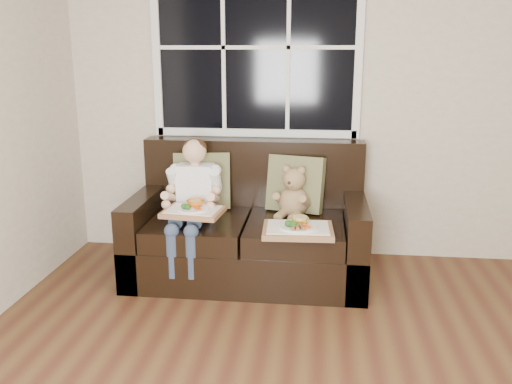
# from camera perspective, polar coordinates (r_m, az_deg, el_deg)

# --- Properties ---
(room_walls) EXTENTS (4.52, 5.02, 2.71)m
(room_walls) POSITION_cam_1_polar(r_m,az_deg,el_deg) (1.80, 15.69, 12.81)
(room_walls) COLOR beige
(room_walls) RESTS_ON ground
(window_back) EXTENTS (1.62, 0.04, 1.37)m
(window_back) POSITION_cam_1_polar(r_m,az_deg,el_deg) (4.29, -0.01, 14.98)
(window_back) COLOR black
(window_back) RESTS_ON room_walls
(loveseat) EXTENTS (1.70, 0.92, 0.96)m
(loveseat) POSITION_cam_1_polar(r_m,az_deg,el_deg) (4.05, -0.76, -4.34)
(loveseat) COLOR black
(loveseat) RESTS_ON ground
(pillow_left) EXTENTS (0.45, 0.26, 0.44)m
(pillow_left) POSITION_cam_1_polar(r_m,az_deg,el_deg) (4.16, -5.69, 1.18)
(pillow_left) COLOR olive
(pillow_left) RESTS_ON loveseat
(pillow_right) EXTENTS (0.45, 0.29, 0.43)m
(pillow_right) POSITION_cam_1_polar(r_m,az_deg,el_deg) (4.07, 4.19, 0.86)
(pillow_right) COLOR olive
(pillow_right) RESTS_ON loveseat
(child) EXTENTS (0.38, 0.60, 0.87)m
(child) POSITION_cam_1_polar(r_m,az_deg,el_deg) (3.91, -6.67, -0.02)
(child) COLOR white
(child) RESTS_ON loveseat
(teddy_bear) EXTENTS (0.27, 0.32, 0.39)m
(teddy_bear) POSITION_cam_1_polar(r_m,az_deg,el_deg) (3.96, 3.99, -0.37)
(teddy_bear) COLOR #9A7351
(teddy_bear) RESTS_ON loveseat
(tray_left) EXTENTS (0.42, 0.34, 0.09)m
(tray_left) POSITION_cam_1_polar(r_m,az_deg,el_deg) (3.72, -6.62, -1.91)
(tray_left) COLOR #AB774D
(tray_left) RESTS_ON child
(tray_right) EXTENTS (0.48, 0.38, 0.11)m
(tray_right) POSITION_cam_1_polar(r_m,az_deg,el_deg) (3.62, 4.43, -3.87)
(tray_right) COLOR #AB774D
(tray_right) RESTS_ON loveseat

